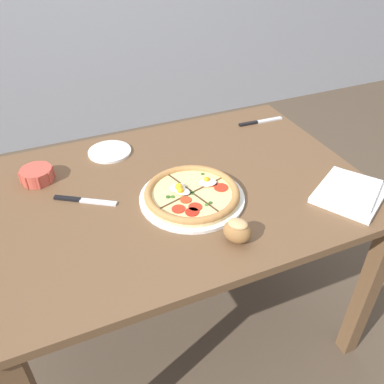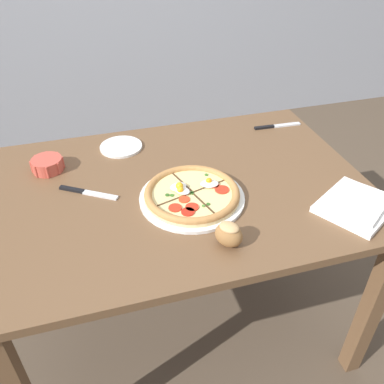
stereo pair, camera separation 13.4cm
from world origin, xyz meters
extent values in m
plane|color=brown|center=(0.00, 0.00, 0.00)|extent=(12.00, 12.00, 0.00)
cube|color=brown|center=(0.00, 0.00, 0.74)|extent=(1.30, 0.91, 0.03)
cube|color=brown|center=(0.60, -0.41, 0.36)|extent=(0.06, 0.06, 0.72)
cube|color=brown|center=(-0.60, 0.41, 0.36)|extent=(0.06, 0.06, 0.72)
cube|color=brown|center=(0.60, 0.41, 0.36)|extent=(0.06, 0.06, 0.72)
cylinder|color=white|center=(0.02, -0.09, 0.76)|extent=(0.35, 0.35, 0.01)
cylinder|color=#E5C684|center=(0.02, -0.09, 0.77)|extent=(0.32, 0.32, 0.01)
cylinder|color=#E0CC84|center=(0.02, -0.09, 0.78)|extent=(0.27, 0.27, 0.00)
torus|color=#B27A42|center=(0.02, -0.09, 0.78)|extent=(0.32, 0.32, 0.03)
cube|color=#472D19|center=(-0.05, -0.10, 0.78)|extent=(0.13, 0.04, 0.00)
cube|color=#472D19|center=(0.04, -0.15, 0.78)|extent=(0.04, 0.13, 0.00)
cube|color=#472D19|center=(0.08, -0.07, 0.78)|extent=(0.13, 0.04, 0.00)
cube|color=#472D19|center=(0.00, -0.02, 0.78)|extent=(0.04, 0.13, 0.00)
cylinder|color=red|center=(0.10, -0.07, 0.78)|extent=(0.04, 0.04, 0.00)
cylinder|color=red|center=(-0.02, -0.12, 0.78)|extent=(0.04, 0.04, 0.00)
cylinder|color=red|center=(-0.01, -0.16, 0.78)|extent=(0.04, 0.04, 0.00)
cylinder|color=red|center=(-0.06, -0.15, 0.78)|extent=(0.04, 0.04, 0.00)
cylinder|color=red|center=(0.12, -0.10, 0.78)|extent=(0.05, 0.05, 0.00)
cylinder|color=red|center=(-0.02, -0.18, 0.78)|extent=(0.04, 0.04, 0.00)
ellipsoid|color=white|center=(-0.02, -0.05, 0.79)|extent=(0.07, 0.06, 0.01)
sphere|color=#F4AD1E|center=(-0.02, -0.06, 0.80)|extent=(0.03, 0.03, 0.03)
ellipsoid|color=white|center=(0.08, -0.06, 0.79)|extent=(0.07, 0.06, 0.01)
sphere|color=orange|center=(0.08, -0.05, 0.80)|extent=(0.02, 0.02, 0.02)
ellipsoid|color=white|center=(-0.01, -0.07, 0.79)|extent=(0.07, 0.07, 0.01)
sphere|color=#F4AD1E|center=(-0.02, -0.08, 0.80)|extent=(0.02, 0.02, 0.02)
cylinder|color=#477A2D|center=(0.03, -0.16, 0.78)|extent=(0.01, 0.01, 0.00)
cylinder|color=#386B23|center=(0.09, 0.00, 0.78)|extent=(0.01, 0.01, 0.00)
cylinder|color=#477A2D|center=(0.00, -0.09, 0.78)|extent=(0.01, 0.01, 0.00)
cylinder|color=#2D5B1E|center=(-0.07, -0.08, 0.78)|extent=(0.01, 0.01, 0.00)
cylinder|color=#386B23|center=(0.01, -0.09, 0.78)|extent=(0.01, 0.01, 0.00)
cylinder|color=#2D5B1E|center=(0.01, -0.09, 0.78)|extent=(0.01, 0.01, 0.00)
cylinder|color=#386B23|center=(-0.05, -0.08, 0.78)|extent=(0.01, 0.01, 0.00)
cylinder|color=#2D5B1E|center=(0.00, -0.07, 0.78)|extent=(0.02, 0.02, 0.00)
cylinder|color=#2D5B1E|center=(0.05, -0.16, 0.78)|extent=(0.01, 0.01, 0.00)
cylinder|color=#C64C3D|center=(-0.44, 0.23, 0.78)|extent=(0.11, 0.11, 0.05)
cylinder|color=gold|center=(-0.44, 0.23, 0.78)|extent=(0.09, 0.09, 0.03)
cylinder|color=#C64C3D|center=(-0.39, 0.23, 0.78)|extent=(0.01, 0.01, 0.05)
cylinder|color=#C64C3D|center=(-0.40, 0.27, 0.78)|extent=(0.01, 0.01, 0.05)
cylinder|color=#C64C3D|center=(-0.44, 0.29, 0.78)|extent=(0.01, 0.01, 0.05)
cylinder|color=#C64C3D|center=(-0.48, 0.27, 0.78)|extent=(0.01, 0.01, 0.05)
cylinder|color=#C64C3D|center=(-0.50, 0.23, 0.78)|extent=(0.01, 0.01, 0.05)
cylinder|color=#C64C3D|center=(-0.48, 0.19, 0.78)|extent=(0.01, 0.01, 0.05)
cylinder|color=#C64C3D|center=(-0.44, 0.18, 0.78)|extent=(0.01, 0.01, 0.05)
cylinder|color=#C64C3D|center=(-0.40, 0.19, 0.78)|extent=(0.01, 0.01, 0.05)
cube|color=white|center=(0.51, -0.28, 0.76)|extent=(0.30, 0.29, 0.02)
cube|color=white|center=(0.51, -0.28, 0.78)|extent=(0.25, 0.25, 0.02)
ellipsoid|color=olive|center=(0.06, -0.32, 0.79)|extent=(0.10, 0.11, 0.07)
ellipsoid|color=tan|center=(0.06, -0.32, 0.82)|extent=(0.07, 0.08, 0.02)
cube|color=silver|center=(-0.28, 0.02, 0.76)|extent=(0.12, 0.08, 0.01)
cube|color=black|center=(-0.37, 0.08, 0.76)|extent=(0.08, 0.06, 0.01)
cube|color=silver|center=(0.56, 0.31, 0.76)|extent=(0.12, 0.02, 0.01)
cube|color=black|center=(0.46, 0.31, 0.76)|extent=(0.09, 0.02, 0.01)
cylinder|color=white|center=(-0.16, 0.32, 0.76)|extent=(0.17, 0.17, 0.01)
camera|label=1|loc=(-0.41, -1.07, 1.58)|focal=38.00mm
camera|label=2|loc=(-0.28, -1.12, 1.58)|focal=38.00mm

